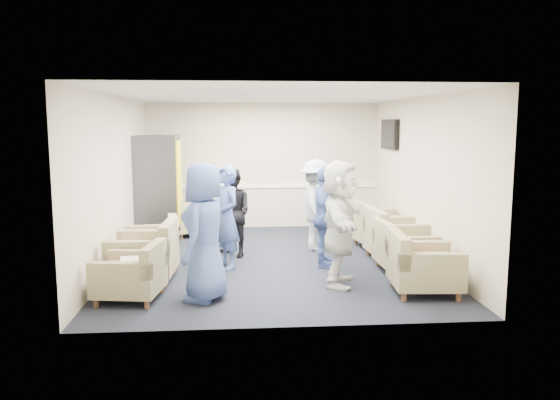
{
  "coord_description": "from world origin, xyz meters",
  "views": [
    {
      "loc": [
        -0.57,
        -8.81,
        2.26
      ],
      "look_at": [
        0.15,
        0.2,
        0.99
      ],
      "focal_mm": 35.0,
      "sensor_mm": 36.0,
      "label": 1
    }
  ],
  "objects": [
    {
      "name": "chair_rail",
      "position": [
        0.0,
        2.98,
        0.9
      ],
      "size": [
        4.98,
        0.04,
        0.06
      ],
      "primitive_type": "cube",
      "color": "white",
      "rests_on": "back_wall"
    },
    {
      "name": "armchair_right_far",
      "position": [
        2.01,
        0.8,
        0.35
      ],
      "size": [
        1.02,
        1.02,
        0.7
      ],
      "rotation": [
        0.0,
        0.0,
        1.74
      ],
      "color": "#887D57",
      "rests_on": "floor"
    },
    {
      "name": "armchair_right_near",
      "position": [
        1.86,
        -1.9,
        0.35
      ],
      "size": [
        0.93,
        0.93,
        0.69
      ],
      "rotation": [
        0.0,
        0.0,
        1.49
      ],
      "color": "#887D57",
      "rests_on": "floor"
    },
    {
      "name": "back_wall",
      "position": [
        0.0,
        3.0,
        1.35
      ],
      "size": [
        5.0,
        0.02,
        2.7
      ],
      "primitive_type": "cube",
      "color": "beige",
      "rests_on": "floor"
    },
    {
      "name": "front_wall",
      "position": [
        0.0,
        -3.0,
        1.35
      ],
      "size": [
        5.0,
        0.02,
        2.7
      ],
      "primitive_type": "cube",
      "color": "beige",
      "rests_on": "floor"
    },
    {
      "name": "person_front_right",
      "position": [
        0.86,
        -1.42,
        0.88
      ],
      "size": [
        0.91,
        1.71,
        1.76
      ],
      "primitive_type": "imported",
      "rotation": [
        0.0,
        0.0,
        1.32
      ],
      "color": "silver",
      "rests_on": "floor"
    },
    {
      "name": "person_mid_left",
      "position": [
        -0.74,
        -0.4,
        0.81
      ],
      "size": [
        0.62,
        0.7,
        1.62
      ],
      "primitive_type": "imported",
      "rotation": [
        0.0,
        0.0,
        -1.08
      ],
      "color": "#41599C",
      "rests_on": "floor"
    },
    {
      "name": "person_mid_right",
      "position": [
        0.8,
        -0.43,
        0.8
      ],
      "size": [
        0.57,
        0.99,
        1.59
      ],
      "primitive_type": "imported",
      "rotation": [
        0.0,
        0.0,
        1.36
      ],
      "color": "#41599C",
      "rests_on": "floor"
    },
    {
      "name": "person_back_right",
      "position": [
        0.84,
        0.74,
        0.81
      ],
      "size": [
        0.67,
        1.09,
        1.63
      ],
      "primitive_type": "imported",
      "rotation": [
        0.0,
        0.0,
        1.5
      ],
      "color": "beige",
      "rests_on": "floor"
    },
    {
      "name": "tv",
      "position": [
        2.44,
        1.8,
        2.05
      ],
      "size": [
        0.1,
        1.0,
        0.58
      ],
      "color": "black",
      "rests_on": "right_wall"
    },
    {
      "name": "armchair_right_midnear",
      "position": [
        1.95,
        -0.79,
        0.33
      ],
      "size": [
        0.85,
        0.85,
        0.66
      ],
      "rotation": [
        0.0,
        0.0,
        1.6
      ],
      "color": "#887D57",
      "rests_on": "floor"
    },
    {
      "name": "armchair_left_far",
      "position": [
        -1.88,
        -0.23,
        0.33
      ],
      "size": [
        0.95,
        0.95,
        0.67
      ],
      "rotation": [
        0.0,
        0.0,
        -1.42
      ],
      "color": "#887D57",
      "rests_on": "floor"
    },
    {
      "name": "ceiling",
      "position": [
        0.0,
        0.0,
        2.7
      ],
      "size": [
        6.0,
        6.0,
        0.0
      ],
      "primitive_type": "plane",
      "rotation": [
        3.14,
        0.0,
        0.0
      ],
      "color": "silver",
      "rests_on": "back_wall"
    },
    {
      "name": "armchair_right_midfar",
      "position": [
        2.02,
        -0.09,
        0.36
      ],
      "size": [
        0.97,
        0.97,
        0.72
      ],
      "rotation": [
        0.0,
        0.0,
        1.64
      ],
      "color": "#887D57",
      "rests_on": "floor"
    },
    {
      "name": "left_wall",
      "position": [
        -2.5,
        0.0,
        1.35
      ],
      "size": [
        0.02,
        6.0,
        2.7
      ],
      "primitive_type": "cube",
      "color": "beige",
      "rests_on": "floor"
    },
    {
      "name": "armchair_left_near",
      "position": [
        -1.91,
        -1.88,
        0.32
      ],
      "size": [
        0.9,
        0.9,
        0.63
      ],
      "rotation": [
        0.0,
        0.0,
        -1.72
      ],
      "color": "#887D57",
      "rests_on": "floor"
    },
    {
      "name": "floor",
      "position": [
        0.0,
        0.0,
        0.0
      ],
      "size": [
        6.0,
        6.0,
        0.0
      ],
      "primitive_type": "plane",
      "color": "black",
      "rests_on": "ground"
    },
    {
      "name": "armchair_left_mid",
      "position": [
        -1.87,
        -0.99,
        0.36
      ],
      "size": [
        0.95,
        0.95,
        0.73
      ],
      "rotation": [
        0.0,
        0.0,
        -1.62
      ],
      "color": "#887D57",
      "rests_on": "floor"
    },
    {
      "name": "person_back_left",
      "position": [
        -0.65,
        0.35,
        0.76
      ],
      "size": [
        0.92,
        0.93,
        1.52
      ],
      "primitive_type": "imported",
      "rotation": [
        0.0,
        0.0,
        -0.85
      ],
      "color": "black",
      "rests_on": "floor"
    },
    {
      "name": "person_front_left",
      "position": [
        -0.98,
        -1.95,
        0.89
      ],
      "size": [
        0.81,
        1.0,
        1.77
      ],
      "primitive_type": "imported",
      "rotation": [
        0.0,
        0.0,
        -1.9
      ],
      "color": "#41599C",
      "rests_on": "floor"
    },
    {
      "name": "backpack",
      "position": [
        -1.06,
        -0.1,
        0.24
      ],
      "size": [
        0.32,
        0.26,
        0.47
      ],
      "rotation": [
        0.0,
        0.0,
        0.24
      ],
      "color": "black",
      "rests_on": "floor"
    },
    {
      "name": "vending_machine",
      "position": [
        -2.09,
        1.88,
        1.02
      ],
      "size": [
        0.82,
        0.96,
        2.03
      ],
      "color": "#48484F",
      "rests_on": "floor"
    },
    {
      "name": "right_wall",
      "position": [
        2.5,
        0.0,
        1.35
      ],
      "size": [
        0.02,
        6.0,
        2.7
      ],
      "primitive_type": "cube",
      "color": "beige",
      "rests_on": "floor"
    },
    {
      "name": "pillow",
      "position": [
        -1.91,
        -1.88,
        0.48
      ],
      "size": [
        0.38,
        0.46,
        0.12
      ],
      "primitive_type": "cube",
      "rotation": [
        0.0,
        0.0,
        -1.35
      ],
      "color": "white",
      "rests_on": "armchair_left_near"
    },
    {
      "name": "armchair_corner",
      "position": [
        -1.52,
        2.2,
        0.3
      ],
      "size": [
        1.01,
        1.01,
        0.6
      ],
      "rotation": [
        0.0,
        0.0,
        3.64
      ],
      "color": "#887D57",
      "rests_on": "floor"
    }
  ]
}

